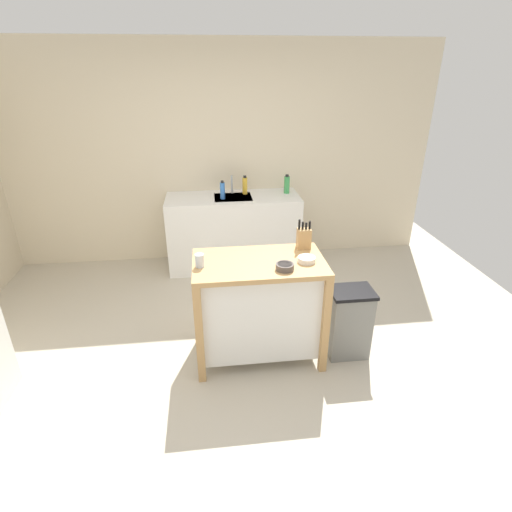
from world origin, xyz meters
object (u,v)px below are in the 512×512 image
drinking_cup (200,260)px  bottle_spray_cleaner (245,185)px  knife_block (304,238)px  bowl_ceramic_small (285,266)px  kitchen_island (259,304)px  sink_faucet (232,184)px  bottle_hand_soap (287,185)px  bowl_ceramic_wide (307,259)px  bottle_dish_soap (222,190)px  trash_bin (349,322)px

drinking_cup → bottle_spray_cleaner: (0.54, 1.93, 0.04)m
knife_block → bowl_ceramic_small: 0.45m
knife_block → bottle_spray_cleaner: knife_block is taller
kitchen_island → knife_block: 0.67m
bowl_ceramic_small → sink_faucet: (-0.26, 2.10, 0.07)m
bottle_spray_cleaner → bottle_hand_soap: (0.51, -0.03, 0.00)m
bowl_ceramic_wide → bottle_hand_soap: (0.21, 1.92, 0.07)m
sink_faucet → bottle_hand_soap: 0.67m
bowl_ceramic_small → sink_faucet: size_ratio=0.63×
bowl_ceramic_small → bottle_dish_soap: size_ratio=0.65×
knife_block → bottle_spray_cleaner: (-0.33, 1.68, 0.00)m
drinking_cup → bottle_hand_soap: bottle_hand_soap is taller
bowl_ceramic_wide → bottle_spray_cleaner: bottle_spray_cleaner is taller
bottle_hand_soap → trash_bin: bearing=-84.6°
kitchen_island → bowl_ceramic_wide: bowl_ceramic_wide is taller
knife_block → bowl_ceramic_wide: size_ratio=1.82×
bowl_ceramic_small → bowl_ceramic_wide: bowl_ceramic_small is taller
drinking_cup → bottle_hand_soap: bearing=61.2°
bowl_ceramic_wide → bottle_hand_soap: size_ratio=0.62×
drinking_cup → trash_bin: size_ratio=0.16×
bowl_ceramic_wide → drinking_cup: size_ratio=1.35×
kitchen_island → bowl_ceramic_small: 0.49m
bowl_ceramic_small → bottle_spray_cleaner: bottle_spray_cleaner is taller
knife_block → trash_bin: 0.82m
knife_block → bowl_ceramic_small: knife_block is taller
bowl_ceramic_small → sink_faucet: 2.12m
knife_block → bottle_spray_cleaner: size_ratio=1.14×
bowl_ceramic_wide → trash_bin: size_ratio=0.22×
trash_bin → sink_faucet: (-0.85, 2.01, 0.69)m
kitchen_island → bottle_dish_soap: (-0.20, 1.72, 0.49)m
trash_bin → bottle_spray_cleaner: (-0.69, 1.97, 0.68)m
bowl_ceramic_small → kitchen_island: bearing=135.8°
drinking_cup → bottle_hand_soap: (1.04, 1.90, 0.04)m
kitchen_island → trash_bin: bearing=-6.0°
bowl_ceramic_wide → bottle_dish_soap: bottle_dish_soap is taller
knife_block → bottle_dish_soap: (-0.61, 1.51, -0.00)m
sink_faucet → bottle_spray_cleaner: 0.16m
bowl_ceramic_small → bottle_spray_cleaner: (-0.10, 2.06, 0.07)m
trash_bin → bottle_dish_soap: 2.15m
bottle_dish_soap → sink_faucet: bearing=60.2°
drinking_cup → bottle_hand_soap: 2.17m
drinking_cup → trash_bin: drinking_cup is taller
kitchen_island → bowl_ceramic_wide: (0.37, -0.06, 0.42)m
bowl_ceramic_wide → bottle_hand_soap: 1.93m
bowl_ceramic_small → sink_faucet: bearing=96.9°
bowl_ceramic_wide → drinking_cup: 0.83m
kitchen_island → sink_faucet: (-0.08, 1.93, 0.50)m
bowl_ceramic_wide → sink_faucet: size_ratio=0.63×
kitchen_island → bottle_spray_cleaner: (0.07, 1.89, 0.49)m
knife_block → bowl_ceramic_wide: 0.28m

